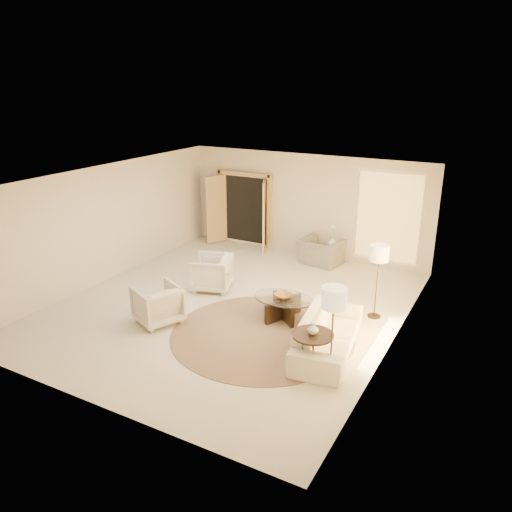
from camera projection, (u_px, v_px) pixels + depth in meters
The scene contains 18 objects.
room at pixel (230, 245), 10.46m from camera, with size 7.04×8.04×2.83m.
windows_right at pixel (396, 275), 9.00m from camera, with size 0.10×6.40×2.40m, color #F3BE61, non-canonical shape.
window_back_corner at pixel (388, 218), 12.70m from camera, with size 1.70×0.10×2.40m, color #F3BE61, non-canonical shape.
curtains_right at pixel (405, 262), 9.78m from camera, with size 0.06×5.20×2.60m, color #BEAD89, non-canonical shape.
french_doors at pixel (243, 210), 14.58m from camera, with size 1.95×0.66×2.16m.
area_rug at pixel (262, 334), 9.70m from camera, with size 3.56×3.56×0.01m, color #473023.
sofa at pixel (328, 334), 9.02m from camera, with size 2.31×0.90×0.68m, color beige.
armchair_left at pixel (211, 271), 11.66m from camera, with size 0.87×0.82×0.90m, color beige.
armchair_right at pixel (157, 303), 10.06m from camera, with size 0.84×0.78×0.86m, color beige.
accent_chair at pixel (321, 248), 13.25m from camera, with size 1.04×0.68×0.91m, color gray.
coffee_table at pixel (283, 306), 10.25m from camera, with size 1.54×1.54×0.47m.
end_table at pixel (312, 345), 8.40m from camera, with size 0.71×0.71×0.67m.
side_table at pixel (332, 254), 13.16m from camera, with size 0.46×0.46×0.54m.
floor_lamp_near at pixel (379, 256), 9.97m from camera, with size 0.38×0.38×1.58m.
floor_lamp_far at pixel (334, 302), 7.80m from camera, with size 0.40×0.40×1.64m.
bowl at pixel (284, 296), 10.18m from camera, with size 0.36×0.36×0.09m, color brown.
end_vase at pixel (313, 329), 8.30m from camera, with size 0.18×0.18×0.19m, color silver.
side_vase at pixel (332, 242), 13.05m from camera, with size 0.24×0.24×0.25m, color silver.
Camera 1 is at (5.23, -8.45, 4.70)m, focal length 35.00 mm.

